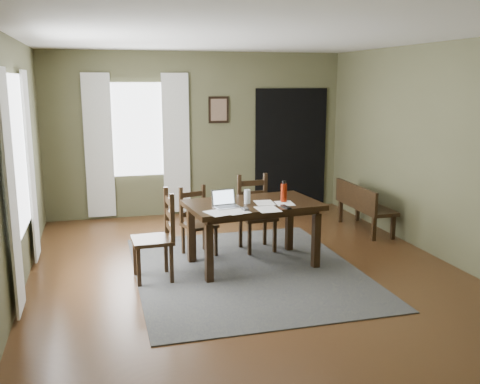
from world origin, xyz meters
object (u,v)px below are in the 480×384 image
object	(u,v)px
laptop	(225,203)
water_bottle	(284,192)
chair_back_left	(197,222)
chair_back_right	(256,214)
chair_end	(157,237)
dining_table	(253,210)
bench	(362,203)

from	to	relation	value
laptop	water_bottle	world-z (taller)	water_bottle
chair_back_left	water_bottle	world-z (taller)	water_bottle
chair_back_left	chair_back_right	world-z (taller)	chair_back_right
chair_end	laptop	distance (m)	0.87
dining_table	bench	size ratio (longest dim) A/B	1.31
chair_back_right	laptop	bearing A→B (deg)	-133.26
dining_table	bench	bearing A→B (deg)	21.76
laptop	water_bottle	xyz separation A→B (m)	(0.74, 0.07, 0.07)
chair_back_left	chair_back_right	bearing A→B (deg)	-16.45
chair_end	chair_back_left	bearing A→B (deg)	139.18
bench	chair_end	bearing A→B (deg)	111.17
chair_end	chair_back_right	world-z (taller)	chair_end
chair_back_left	chair_back_right	xyz separation A→B (m)	(0.80, 0.01, 0.05)
chair_back_left	water_bottle	size ratio (longest dim) A/B	3.39
dining_table	bench	distance (m)	2.31
dining_table	laptop	world-z (taller)	laptop
water_bottle	chair_back_left	bearing A→B (deg)	145.32
bench	laptop	size ratio (longest dim) A/B	3.89
dining_table	bench	xyz separation A→B (m)	(2.03, 1.06, -0.27)
dining_table	chair_back_left	world-z (taller)	chair_back_left
chair_back_right	laptop	xyz separation A→B (m)	(-0.60, -0.73, 0.35)
chair_back_right	bench	world-z (taller)	chair_back_right
chair_back_left	water_bottle	bearing A→B (deg)	-52.06
chair_end	laptop	size ratio (longest dim) A/B	3.16
dining_table	chair_back_right	size ratio (longest dim) A/B	1.66
chair_end	bench	distance (m)	3.44
chair_back_right	bench	distance (m)	1.87
chair_back_left	water_bottle	xyz separation A→B (m)	(0.94, -0.65, 0.48)
chair_back_right	bench	bearing A→B (deg)	10.41
chair_end	chair_back_right	size ratio (longest dim) A/B	1.02
dining_table	chair_back_right	distance (m)	0.67
dining_table	chair_back_left	xyz separation A→B (m)	(-0.57, 0.58, -0.26)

